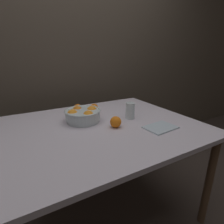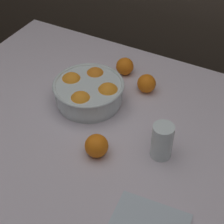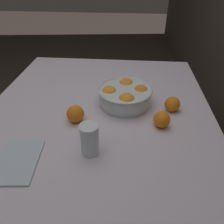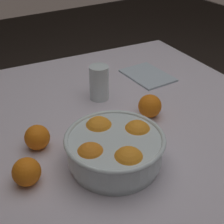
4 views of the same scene
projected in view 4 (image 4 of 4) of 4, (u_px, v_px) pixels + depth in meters
name	position (u px, v px, depth m)	size (l,w,h in m)	color
dining_table	(135.00, 151.00, 0.97)	(1.30, 1.06, 0.74)	silver
fruit_bowl	(115.00, 148.00, 0.80)	(0.26, 0.26, 0.10)	silver
juice_glass	(99.00, 85.00, 1.09)	(0.07, 0.07, 0.12)	#F4A314
orange_loose_near_bowl	(27.00, 172.00, 0.75)	(0.07, 0.07, 0.07)	orange
orange_loose_front	(150.00, 106.00, 1.00)	(0.08, 0.08, 0.08)	orange
orange_loose_aside	(37.00, 137.00, 0.86)	(0.07, 0.07, 0.07)	orange
napkin	(147.00, 75.00, 1.26)	(0.20, 0.15, 0.01)	silver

